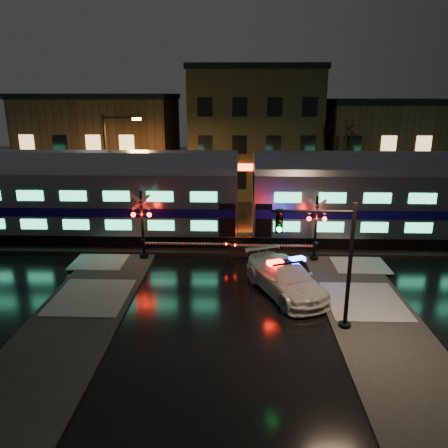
# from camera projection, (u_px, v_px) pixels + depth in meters

# --- Properties ---
(ground) EXTENTS (120.00, 120.00, 0.00)m
(ground) POSITION_uv_depth(u_px,v_px,m) (228.00, 276.00, 23.62)
(ground) COLOR black
(ground) RESTS_ON ground
(ballast) EXTENTS (90.00, 4.20, 0.24)m
(ballast) POSITION_uv_depth(u_px,v_px,m) (230.00, 244.00, 28.38)
(ballast) COLOR black
(ballast) RESTS_ON ground
(sidewalk_left) EXTENTS (4.00, 20.00, 0.12)m
(sidewalk_left) POSITION_uv_depth(u_px,v_px,m) (67.00, 331.00, 18.06)
(sidewalk_left) COLOR #2D2D2D
(sidewalk_left) RESTS_ON ground
(sidewalk_right) EXTENTS (4.00, 20.00, 0.12)m
(sidewalk_right) POSITION_uv_depth(u_px,v_px,m) (384.00, 336.00, 17.65)
(sidewalk_right) COLOR #2D2D2D
(sidewalk_right) RESTS_ON ground
(building_left) EXTENTS (14.00, 10.00, 9.00)m
(building_left) POSITION_uv_depth(u_px,v_px,m) (104.00, 146.00, 43.81)
(building_left) COLOR #532E20
(building_left) RESTS_ON ground
(building_mid) EXTENTS (12.00, 11.00, 11.50)m
(building_mid) POSITION_uv_depth(u_px,v_px,m) (253.00, 133.00, 43.46)
(building_mid) COLOR brown
(building_mid) RESTS_ON ground
(building_right) EXTENTS (12.00, 10.00, 8.50)m
(building_right) POSITION_uv_depth(u_px,v_px,m) (385.00, 149.00, 43.01)
(building_right) COLOR #532E20
(building_right) RESTS_ON ground
(train) EXTENTS (51.00, 3.12, 5.92)m
(train) POSITION_uv_depth(u_px,v_px,m) (245.00, 195.00, 27.41)
(train) COLOR black
(train) RESTS_ON ballast
(police_car) EXTENTS (4.29, 6.04, 1.80)m
(police_car) POSITION_uv_depth(u_px,v_px,m) (286.00, 278.00, 21.37)
(police_car) COLOR silver
(police_car) RESTS_ON ground
(crossing_signal_right) EXTENTS (5.53, 0.64, 3.91)m
(crossing_signal_right) POSITION_uv_depth(u_px,v_px,m) (309.00, 235.00, 25.22)
(crossing_signal_right) COLOR black
(crossing_signal_right) RESTS_ON ground
(crossing_signal_left) EXTENTS (5.84, 0.66, 4.14)m
(crossing_signal_left) POSITION_uv_depth(u_px,v_px,m) (149.00, 232.00, 25.49)
(crossing_signal_left) COLOR black
(crossing_signal_left) RESTS_ON ground
(traffic_light) EXTENTS (3.53, 0.67, 5.46)m
(traffic_light) POSITION_uv_depth(u_px,v_px,m) (329.00, 265.00, 17.47)
(traffic_light) COLOR black
(traffic_light) RESTS_ON ground
(streetlight) EXTENTS (2.71, 0.28, 8.11)m
(streetlight) POSITION_uv_depth(u_px,v_px,m) (111.00, 164.00, 31.17)
(streetlight) COLOR black
(streetlight) RESTS_ON ground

